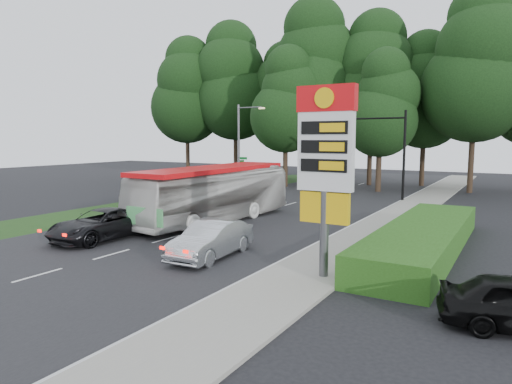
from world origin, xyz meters
The scene contains 21 objects.
ground centered at (0.00, 0.00, 0.00)m, with size 120.00×120.00×0.00m, color black.
road_surface centered at (0.00, 12.00, 0.01)m, with size 14.00×80.00×0.02m, color black.
sidewalk_right centered at (8.50, 12.00, 0.06)m, with size 3.00×80.00×0.12m, color gray.
grass_verge_left centered at (-9.50, 18.00, 0.01)m, with size 5.00×50.00×0.02m, color #193814.
hedge centered at (11.50, 8.00, 0.60)m, with size 3.00×14.00×1.20m, color #224C14.
gas_station_pylon centered at (9.20, 1.99, 4.45)m, with size 2.10×0.45×6.85m.
traffic_signal_mast centered at (5.68, 24.00, 4.67)m, with size 6.10×0.35×7.20m.
streetlight_signs centered at (-6.99, 22.01, 4.44)m, with size 2.75×0.98×8.00m.
monument centered at (-2.00, 30.00, 5.10)m, with size 3.00×3.00×10.05m.
tree_far_west centered at (-22.00, 33.00, 10.68)m, with size 8.96×8.96×17.60m.
tree_west_mid centered at (-16.00, 35.00, 11.69)m, with size 9.80×9.80×19.25m.
tree_west_near centered at (-10.00, 37.00, 10.02)m, with size 8.40×8.40×16.50m.
tree_center_left centered at (-5.00, 33.00, 12.02)m, with size 10.08×10.08×19.80m.
tree_center_right centered at (1.00, 35.00, 11.02)m, with size 9.24×9.24×18.15m.
tree_east_near centered at (6.00, 37.00, 9.68)m, with size 8.12×8.12×15.95m.
tree_east_mid centered at (11.00, 33.00, 11.35)m, with size 9.52×9.52×18.70m.
tree_monument_left centered at (-6.00, 29.00, 8.68)m, with size 7.28×7.28×14.30m.
tree_monument_right centered at (3.50, 29.50, 8.01)m, with size 6.72×6.72×13.20m.
transit_bus centered at (-0.77, 9.16, 1.66)m, with size 2.79×11.93×3.32m, color silver.
sedan_silver centered at (3.97, 2.35, 0.77)m, with size 1.64×4.70×1.55m, color #B8BBC0.
suv_charcoal centered at (-2.80, 2.39, 0.76)m, with size 2.51×5.44×1.51m, color black.
Camera 1 is at (15.18, -12.96, 5.07)m, focal length 32.00 mm.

